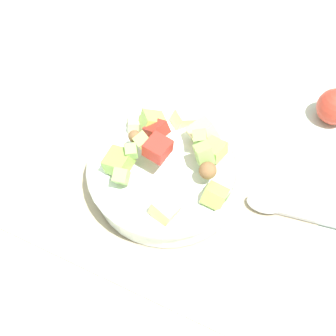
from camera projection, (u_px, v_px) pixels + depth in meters
ground_plane at (161, 184)px, 0.76m from camera, size 2.40×2.40×0.00m
placemat at (161, 183)px, 0.76m from camera, size 0.51×0.37×0.01m
salad_bowl at (168, 169)px, 0.73m from camera, size 0.25×0.25×0.11m
serving_spoon at (291, 211)px, 0.72m from camera, size 0.21×0.06×0.01m
whole_apple at (335, 107)px, 0.82m from camera, size 0.07×0.07×0.08m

